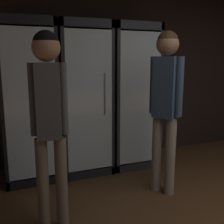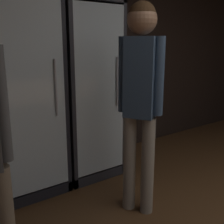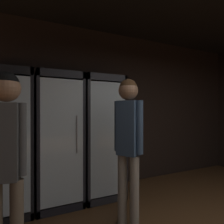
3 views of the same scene
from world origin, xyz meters
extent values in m
cube|color=black|center=(0.00, 3.03, 1.40)|extent=(6.00, 0.06, 2.80)
cube|color=black|center=(-1.37, 2.96, 0.95)|extent=(0.63, 0.04, 1.91)
cube|color=black|center=(-1.07, 2.66, 0.95)|extent=(0.04, 0.64, 1.91)
cube|color=black|center=(-1.37, 2.66, 0.05)|extent=(0.63, 0.64, 0.10)
cube|color=white|center=(-1.37, 2.93, 0.95)|extent=(0.55, 0.02, 1.67)
cube|color=silver|center=(-1.37, 2.35, 0.95)|extent=(0.55, 0.02, 1.67)
cylinder|color=#B2B2B7|center=(-1.18, 2.33, 1.05)|extent=(0.02, 0.02, 0.50)
cube|color=silver|center=(-1.37, 2.66, 0.12)|extent=(0.53, 0.56, 0.02)
cylinder|color=brown|center=(-1.55, 2.70, 0.22)|extent=(0.06, 0.06, 0.19)
cylinder|color=brown|center=(-1.55, 2.70, 0.35)|extent=(0.02, 0.02, 0.07)
cylinder|color=white|center=(-1.55, 2.70, 0.20)|extent=(0.07, 0.07, 0.07)
cylinder|color=#336B38|center=(-1.36, 2.65, 0.24)|extent=(0.07, 0.07, 0.22)
cylinder|color=#336B38|center=(-1.36, 2.65, 0.38)|extent=(0.02, 0.02, 0.07)
cylinder|color=#B2332D|center=(-1.36, 2.65, 0.21)|extent=(0.07, 0.07, 0.08)
cylinder|color=#9EAD99|center=(-1.19, 2.62, 0.22)|extent=(0.08, 0.08, 0.19)
cylinder|color=#9EAD99|center=(-1.19, 2.62, 0.37)|extent=(0.03, 0.03, 0.10)
cylinder|color=#B2332D|center=(-1.19, 2.62, 0.23)|extent=(0.08, 0.08, 0.05)
cube|color=silver|center=(-1.37, 2.66, 0.53)|extent=(0.53, 0.56, 0.02)
cylinder|color=brown|center=(-1.56, 2.64, 0.64)|extent=(0.06, 0.06, 0.19)
cylinder|color=brown|center=(-1.56, 2.64, 0.77)|extent=(0.02, 0.02, 0.07)
cylinder|color=tan|center=(-1.56, 2.64, 0.63)|extent=(0.06, 0.06, 0.05)
cylinder|color=brown|center=(-1.44, 2.64, 0.64)|extent=(0.06, 0.06, 0.20)
cylinder|color=brown|center=(-1.44, 2.64, 0.79)|extent=(0.02, 0.02, 0.08)
cylinder|color=white|center=(-1.44, 2.64, 0.61)|extent=(0.07, 0.07, 0.08)
cylinder|color=#336B38|center=(-1.30, 2.71, 0.66)|extent=(0.06, 0.06, 0.23)
cylinder|color=#336B38|center=(-1.30, 2.71, 0.82)|extent=(0.02, 0.02, 0.08)
cylinder|color=#B2332D|center=(-1.30, 2.71, 0.63)|extent=(0.06, 0.06, 0.07)
cylinder|color=#194723|center=(-1.16, 2.68, 0.65)|extent=(0.07, 0.07, 0.21)
cylinder|color=#194723|center=(-1.16, 2.68, 0.79)|extent=(0.02, 0.02, 0.06)
cylinder|color=#2D2D33|center=(-1.16, 2.68, 0.62)|extent=(0.07, 0.07, 0.08)
cube|color=silver|center=(-1.37, 2.66, 0.95)|extent=(0.53, 0.56, 0.02)
cylinder|color=brown|center=(-1.54, 2.68, 1.06)|extent=(0.08, 0.08, 0.21)
cylinder|color=brown|center=(-1.54, 2.68, 1.21)|extent=(0.03, 0.03, 0.08)
cylinder|color=#2D2D33|center=(-1.54, 2.68, 1.06)|extent=(0.08, 0.08, 0.08)
cylinder|color=black|center=(-1.37, 2.62, 1.08)|extent=(0.07, 0.07, 0.24)
cylinder|color=black|center=(-1.37, 2.62, 1.24)|extent=(0.03, 0.03, 0.10)
cylinder|color=white|center=(-1.37, 2.62, 1.04)|extent=(0.07, 0.07, 0.06)
cylinder|color=#336B38|center=(-1.19, 2.65, 1.05)|extent=(0.06, 0.06, 0.18)
cylinder|color=#336B38|center=(-1.19, 2.65, 1.17)|extent=(0.02, 0.02, 0.07)
cylinder|color=tan|center=(-1.19, 2.65, 1.04)|extent=(0.07, 0.07, 0.07)
cube|color=silver|center=(-1.37, 2.66, 1.36)|extent=(0.53, 0.56, 0.02)
cylinder|color=gray|center=(-1.44, 2.70, 1.49)|extent=(0.08, 0.08, 0.23)
cylinder|color=gray|center=(-1.44, 2.70, 1.63)|extent=(0.02, 0.02, 0.06)
cylinder|color=tan|center=(-1.44, 2.70, 1.47)|extent=(0.08, 0.08, 0.07)
cylinder|color=brown|center=(-1.31, 2.66, 1.47)|extent=(0.07, 0.07, 0.20)
cylinder|color=brown|center=(-1.31, 2.66, 1.62)|extent=(0.02, 0.02, 0.10)
cylinder|color=white|center=(-1.31, 2.66, 1.48)|extent=(0.07, 0.07, 0.06)
cylinder|color=brown|center=(-1.16, 2.69, 1.48)|extent=(0.07, 0.07, 0.23)
cylinder|color=brown|center=(-1.16, 2.69, 1.64)|extent=(0.03, 0.03, 0.08)
cylinder|color=beige|center=(-1.16, 2.69, 1.46)|extent=(0.07, 0.07, 0.06)
cube|color=#2B2B30|center=(-0.70, 2.96, 0.95)|extent=(0.63, 0.04, 1.91)
cube|color=#2B2B30|center=(-1.00, 2.66, 0.95)|extent=(0.04, 0.64, 1.91)
cube|color=#2B2B30|center=(-0.41, 2.66, 0.95)|extent=(0.04, 0.64, 1.91)
cube|color=#2B2B30|center=(-0.70, 2.66, 0.05)|extent=(0.63, 0.64, 0.10)
cube|color=white|center=(-0.70, 2.93, 0.95)|extent=(0.55, 0.02, 1.67)
cube|color=silver|center=(-0.70, 2.35, 0.95)|extent=(0.55, 0.02, 1.67)
cylinder|color=#B2B2B7|center=(-0.51, 2.33, 1.05)|extent=(0.02, 0.02, 0.50)
cube|color=silver|center=(-0.70, 2.66, 0.12)|extent=(0.53, 0.56, 0.02)
cylinder|color=#9EAD99|center=(-0.89, 2.67, 0.23)|extent=(0.06, 0.06, 0.20)
cylinder|color=#9EAD99|center=(-0.89, 2.67, 0.37)|extent=(0.02, 0.02, 0.07)
cylinder|color=tan|center=(-0.89, 2.67, 0.24)|extent=(0.06, 0.06, 0.08)
cylinder|color=brown|center=(-0.71, 2.62, 0.24)|extent=(0.07, 0.07, 0.22)
cylinder|color=brown|center=(-0.71, 2.62, 0.39)|extent=(0.02, 0.02, 0.10)
cylinder|color=white|center=(-0.71, 2.62, 0.23)|extent=(0.07, 0.07, 0.08)
cylinder|color=gray|center=(-0.52, 2.64, 0.23)|extent=(0.07, 0.07, 0.19)
cylinder|color=gray|center=(-0.52, 2.64, 0.36)|extent=(0.03, 0.03, 0.07)
cylinder|color=tan|center=(-0.52, 2.64, 0.23)|extent=(0.08, 0.08, 0.06)
cube|color=silver|center=(-0.70, 2.66, 0.53)|extent=(0.53, 0.56, 0.02)
cylinder|color=brown|center=(-0.89, 2.71, 0.65)|extent=(0.07, 0.07, 0.21)
cylinder|color=brown|center=(-0.89, 2.71, 0.79)|extent=(0.03, 0.03, 0.07)
cylinder|color=beige|center=(-0.89, 2.71, 0.65)|extent=(0.08, 0.08, 0.07)
cylinder|color=#194723|center=(-0.70, 2.64, 0.64)|extent=(0.07, 0.07, 0.20)
cylinder|color=#194723|center=(-0.70, 2.64, 0.79)|extent=(0.03, 0.03, 0.10)
cylinder|color=#2D2D33|center=(-0.70, 2.64, 0.64)|extent=(0.07, 0.07, 0.06)
cylinder|color=#336B38|center=(-0.52, 2.70, 0.63)|extent=(0.07, 0.07, 0.18)
cylinder|color=#336B38|center=(-0.52, 2.70, 0.77)|extent=(0.03, 0.03, 0.10)
cylinder|color=tan|center=(-0.52, 2.70, 0.61)|extent=(0.07, 0.07, 0.06)
cube|color=silver|center=(-0.70, 2.66, 0.95)|extent=(0.53, 0.56, 0.02)
cylinder|color=#336B38|center=(-0.91, 2.69, 1.06)|extent=(0.07, 0.07, 0.20)
cylinder|color=#336B38|center=(-0.91, 2.69, 1.20)|extent=(0.02, 0.02, 0.10)
cylinder|color=beige|center=(-0.91, 2.69, 1.06)|extent=(0.07, 0.07, 0.05)
cylinder|color=#194723|center=(-0.78, 2.70, 1.06)|extent=(0.08, 0.08, 0.22)
cylinder|color=#194723|center=(-0.78, 2.70, 1.21)|extent=(0.02, 0.02, 0.07)
cylinder|color=white|center=(-0.78, 2.70, 1.05)|extent=(0.08, 0.08, 0.08)
cylinder|color=#9EAD99|center=(-0.64, 2.65, 1.06)|extent=(0.06, 0.06, 0.20)
cylinder|color=#9EAD99|center=(-0.64, 2.65, 1.20)|extent=(0.02, 0.02, 0.08)
cylinder|color=tan|center=(-0.64, 2.65, 1.07)|extent=(0.06, 0.06, 0.07)
cylinder|color=black|center=(-0.50, 2.70, 1.05)|extent=(0.06, 0.06, 0.19)
cylinder|color=black|center=(-0.50, 2.70, 1.19)|extent=(0.02, 0.02, 0.09)
cylinder|color=tan|center=(-0.50, 2.70, 1.06)|extent=(0.07, 0.07, 0.05)
cube|color=silver|center=(-0.70, 2.66, 1.36)|extent=(0.53, 0.56, 0.02)
cylinder|color=black|center=(-0.84, 2.62, 1.47)|extent=(0.07, 0.07, 0.20)
cylinder|color=black|center=(-0.84, 2.62, 1.60)|extent=(0.02, 0.02, 0.06)
cylinder|color=#2D2D33|center=(-0.84, 2.62, 1.47)|extent=(0.07, 0.07, 0.07)
cylinder|color=#336B38|center=(-0.57, 2.62, 1.48)|extent=(0.07, 0.07, 0.22)
cylinder|color=#336B38|center=(-0.57, 2.62, 1.63)|extent=(0.02, 0.02, 0.06)
cylinder|color=#2D2D33|center=(-0.57, 2.62, 1.47)|extent=(0.07, 0.07, 0.09)
cylinder|color=#4C4C4C|center=(-1.84, 1.48, 1.14)|extent=(0.06, 0.06, 0.58)
cylinder|color=gray|center=(-0.77, 1.80, 0.42)|extent=(0.11, 0.11, 0.85)
cylinder|color=gray|center=(-0.68, 1.66, 0.42)|extent=(0.11, 0.11, 0.85)
cube|color=#384C66|center=(-0.72, 1.73, 1.16)|extent=(0.26, 0.29, 0.64)
cylinder|color=#384C66|center=(-0.80, 1.86, 1.18)|extent=(0.08, 0.08, 0.60)
cylinder|color=#384C66|center=(-0.65, 1.61, 1.18)|extent=(0.08, 0.08, 0.60)
sphere|color=#9E7051|center=(-0.72, 1.73, 1.60)|extent=(0.23, 0.23, 0.23)
sphere|color=#472D19|center=(-0.72, 1.73, 1.63)|extent=(0.21, 0.21, 0.21)
camera|label=1|loc=(-2.25, -0.66, 1.45)|focal=42.93mm
camera|label=2|loc=(-2.17, 0.08, 1.44)|focal=44.50mm
camera|label=3|loc=(-1.83, -0.20, 1.36)|focal=30.52mm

